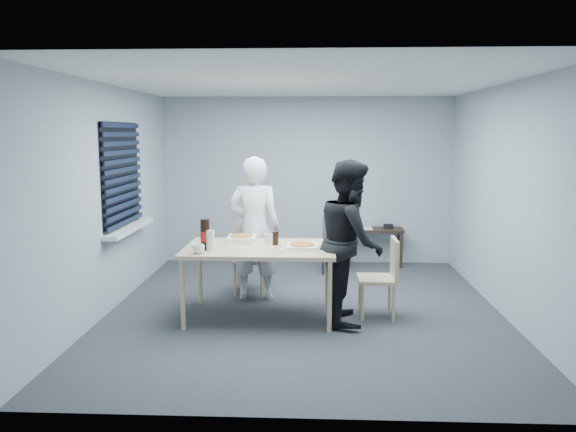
{
  "coord_description": "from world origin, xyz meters",
  "views": [
    {
      "loc": [
        0.09,
        -6.3,
        2.05
      ],
      "look_at": [
        -0.2,
        0.1,
        1.1
      ],
      "focal_mm": 35.0,
      "sensor_mm": 36.0,
      "label": 1
    }
  ],
  "objects_px": {
    "dining_table": "(260,252)",
    "person_black": "(351,241)",
    "chair_far": "(250,252)",
    "stool": "(332,249)",
    "chair_right": "(385,272)",
    "backpack": "(332,229)",
    "soda_bottle": "(205,235)",
    "mug_a": "(199,249)",
    "side_table": "(374,233)",
    "mug_b": "(269,238)",
    "person_white": "(254,228)"
  },
  "relations": [
    {
      "from": "chair_far",
      "to": "soda_bottle",
      "type": "xyz_separation_m",
      "value": [
        -0.35,
        -1.22,
        0.45
      ]
    },
    {
      "from": "dining_table",
      "to": "chair_right",
      "type": "bearing_deg",
      "value": 3.03
    },
    {
      "from": "stool",
      "to": "mug_b",
      "type": "relative_size",
      "value": 4.7
    },
    {
      "from": "person_black",
      "to": "side_table",
      "type": "height_order",
      "value": "person_black"
    },
    {
      "from": "person_black",
      "to": "backpack",
      "type": "height_order",
      "value": "person_black"
    },
    {
      "from": "side_table",
      "to": "soda_bottle",
      "type": "xyz_separation_m",
      "value": [
        -2.11,
        -2.69,
        0.45
      ]
    },
    {
      "from": "person_white",
      "to": "side_table",
      "type": "bearing_deg",
      "value": -132.6
    },
    {
      "from": "stool",
      "to": "soda_bottle",
      "type": "relative_size",
      "value": 1.42
    },
    {
      "from": "side_table",
      "to": "mug_a",
      "type": "relative_size",
      "value": 7.15
    },
    {
      "from": "chair_far",
      "to": "stool",
      "type": "distance_m",
      "value": 1.47
    },
    {
      "from": "person_white",
      "to": "stool",
      "type": "xyz_separation_m",
      "value": [
        1.0,
        1.31,
        -0.53
      ]
    },
    {
      "from": "dining_table",
      "to": "stool",
      "type": "bearing_deg",
      "value": 66.86
    },
    {
      "from": "person_black",
      "to": "mug_b",
      "type": "distance_m",
      "value": 0.99
    },
    {
      "from": "backpack",
      "to": "mug_a",
      "type": "distance_m",
      "value": 2.81
    },
    {
      "from": "mug_a",
      "to": "soda_bottle",
      "type": "distance_m",
      "value": 0.24
    },
    {
      "from": "soda_bottle",
      "to": "dining_table",
      "type": "bearing_deg",
      "value": 15.79
    },
    {
      "from": "dining_table",
      "to": "mug_a",
      "type": "xyz_separation_m",
      "value": [
        -0.6,
        -0.38,
        0.11
      ]
    },
    {
      "from": "dining_table",
      "to": "side_table",
      "type": "distance_m",
      "value": 2.97
    },
    {
      "from": "person_white",
      "to": "person_black",
      "type": "distance_m",
      "value": 1.38
    },
    {
      "from": "stool",
      "to": "soda_bottle",
      "type": "bearing_deg",
      "value": -123.29
    },
    {
      "from": "chair_far",
      "to": "mug_a",
      "type": "bearing_deg",
      "value": -104.74
    },
    {
      "from": "side_table",
      "to": "mug_a",
      "type": "height_order",
      "value": "mug_a"
    },
    {
      "from": "person_black",
      "to": "backpack",
      "type": "relative_size",
      "value": 4.59
    },
    {
      "from": "chair_far",
      "to": "mug_b",
      "type": "bearing_deg",
      "value": -68.71
    },
    {
      "from": "side_table",
      "to": "backpack",
      "type": "distance_m",
      "value": 0.85
    },
    {
      "from": "chair_far",
      "to": "chair_right",
      "type": "relative_size",
      "value": 1.0
    },
    {
      "from": "chair_right",
      "to": "backpack",
      "type": "height_order",
      "value": "chair_right"
    },
    {
      "from": "stool",
      "to": "backpack",
      "type": "distance_m",
      "value": 0.3
    },
    {
      "from": "person_white",
      "to": "soda_bottle",
      "type": "relative_size",
      "value": 5.36
    },
    {
      "from": "stool",
      "to": "chair_right",
      "type": "bearing_deg",
      "value": -74.97
    },
    {
      "from": "side_table",
      "to": "mug_a",
      "type": "distance_m",
      "value": 3.62
    },
    {
      "from": "person_white",
      "to": "soda_bottle",
      "type": "distance_m",
      "value": 0.98
    },
    {
      "from": "chair_far",
      "to": "backpack",
      "type": "distance_m",
      "value": 1.46
    },
    {
      "from": "chair_far",
      "to": "soda_bottle",
      "type": "height_order",
      "value": "soda_bottle"
    },
    {
      "from": "backpack",
      "to": "soda_bottle",
      "type": "height_order",
      "value": "soda_bottle"
    },
    {
      "from": "chair_far",
      "to": "soda_bottle",
      "type": "relative_size",
      "value": 2.7
    },
    {
      "from": "mug_b",
      "to": "soda_bottle",
      "type": "xyz_separation_m",
      "value": [
        -0.65,
        -0.44,
        0.11
      ]
    },
    {
      "from": "dining_table",
      "to": "person_black",
      "type": "xyz_separation_m",
      "value": [
        1.0,
        -0.08,
        0.14
      ]
    },
    {
      "from": "dining_table",
      "to": "backpack",
      "type": "xyz_separation_m",
      "value": [
        0.87,
        2.02,
        -0.09
      ]
    },
    {
      "from": "chair_right",
      "to": "mug_a",
      "type": "distance_m",
      "value": 2.07
    },
    {
      "from": "chair_right",
      "to": "stool",
      "type": "xyz_separation_m",
      "value": [
        -0.52,
        1.95,
        -0.15
      ]
    },
    {
      "from": "chair_far",
      "to": "backpack",
      "type": "xyz_separation_m",
      "value": [
        1.09,
        0.96,
        0.14
      ]
    },
    {
      "from": "chair_right",
      "to": "mug_a",
      "type": "bearing_deg",
      "value": -167.24
    },
    {
      "from": "mug_b",
      "to": "person_black",
      "type": "bearing_deg",
      "value": -21.22
    },
    {
      "from": "dining_table",
      "to": "person_white",
      "type": "height_order",
      "value": "person_white"
    },
    {
      "from": "chair_far",
      "to": "dining_table",
      "type": "bearing_deg",
      "value": -77.99
    },
    {
      "from": "person_white",
      "to": "stool",
      "type": "bearing_deg",
      "value": -127.22
    },
    {
      "from": "backpack",
      "to": "mug_b",
      "type": "xyz_separation_m",
      "value": [
        -0.79,
        -1.74,
        0.19
      ]
    },
    {
      "from": "person_black",
      "to": "stool",
      "type": "height_order",
      "value": "person_black"
    },
    {
      "from": "chair_far",
      "to": "soda_bottle",
      "type": "distance_m",
      "value": 1.34
    }
  ]
}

